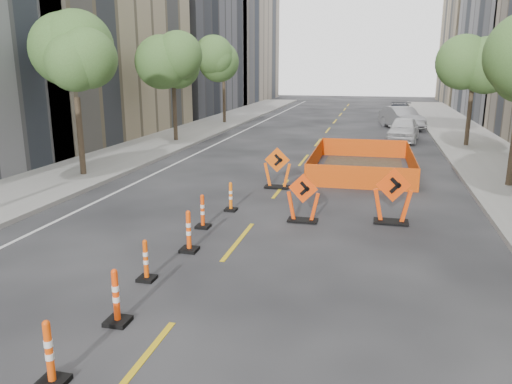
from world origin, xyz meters
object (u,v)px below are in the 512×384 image
(channelizer_3, at_px, (146,260))
(channelizer_4, at_px, (189,231))
(channelizer_2, at_px, (116,297))
(chevron_sign_left, at_px, (277,168))
(parked_car_mid, at_px, (401,118))
(channelizer_5, at_px, (203,211))
(channelizer_1, at_px, (49,353))
(chevron_sign_right, at_px, (393,196))
(parked_car_near, at_px, (403,129))
(parked_car_far, at_px, (399,112))
(chevron_sign_center, at_px, (303,198))
(channelizer_6, at_px, (231,196))

(channelizer_3, height_order, channelizer_4, channelizer_4)
(channelizer_2, distance_m, chevron_sign_left, 10.83)
(parked_car_mid, bearing_deg, channelizer_5, -126.55)
(channelizer_1, height_order, channelizer_5, channelizer_1)
(channelizer_5, distance_m, chevron_sign_right, 5.57)
(channelizer_1, height_order, channelizer_4, channelizer_4)
(parked_car_near, height_order, parked_car_far, parked_car_near)
(channelizer_5, relative_size, chevron_sign_left, 0.63)
(channelizer_3, bearing_deg, channelizer_5, 90.33)
(channelizer_1, xyz_separation_m, chevron_sign_center, (2.41, 8.68, 0.22))
(chevron_sign_left, height_order, parked_car_mid, parked_car_mid)
(parked_car_near, bearing_deg, parked_car_far, 96.10)
(channelizer_1, height_order, chevron_sign_center, chevron_sign_center)
(chevron_sign_left, xyz_separation_m, parked_car_near, (5.17, 13.68, -0.05))
(chevron_sign_right, bearing_deg, parked_car_far, 75.41)
(channelizer_2, relative_size, parked_car_far, 0.21)
(channelizer_5, height_order, parked_car_far, parked_car_far)
(channelizer_1, relative_size, channelizer_2, 0.99)
(channelizer_2, bearing_deg, parked_car_mid, 78.81)
(channelizer_1, relative_size, channelizer_5, 1.06)
(channelizer_4, distance_m, channelizer_6, 3.72)
(chevron_sign_right, bearing_deg, channelizer_6, 166.11)
(chevron_sign_left, bearing_deg, chevron_sign_center, -74.78)
(channelizer_4, bearing_deg, parked_car_near, 73.84)
(chevron_sign_center, height_order, parked_car_mid, parked_car_mid)
(chevron_sign_left, distance_m, parked_car_far, 26.09)
(channelizer_3, xyz_separation_m, channelizer_5, (-0.02, 3.72, 0.03))
(channelizer_4, height_order, parked_car_far, parked_car_far)
(channelizer_1, height_order, channelizer_2, channelizer_2)
(channelizer_6, height_order, parked_car_far, parked_car_far)
(chevron_sign_left, distance_m, chevron_sign_center, 4.27)
(chevron_sign_left, bearing_deg, parked_car_far, 71.85)
(channelizer_5, relative_size, chevron_sign_center, 0.67)
(channelizer_2, relative_size, channelizer_6, 1.12)
(channelizer_2, xyz_separation_m, channelizer_6, (-0.05, 7.43, -0.06))
(channelizer_6, xyz_separation_m, chevron_sign_right, (4.99, -0.14, 0.37))
(chevron_sign_center, bearing_deg, chevron_sign_left, 119.73)
(channelizer_5, distance_m, chevron_sign_left, 5.36)
(channelizer_4, xyz_separation_m, parked_car_mid, (6.15, 27.13, 0.26))
(channelizer_3, bearing_deg, channelizer_1, -85.70)
(channelizer_4, distance_m, channelizer_5, 1.88)
(channelizer_6, distance_m, chevron_sign_right, 5.01)
(channelizer_5, relative_size, channelizer_6, 1.05)
(chevron_sign_left, height_order, chevron_sign_right, chevron_sign_right)
(channelizer_6, bearing_deg, channelizer_4, -89.94)
(channelizer_1, bearing_deg, channelizer_2, 88.81)
(parked_car_mid, bearing_deg, channelizer_6, -126.97)
(channelizer_4, bearing_deg, channelizer_5, 99.01)
(channelizer_4, xyz_separation_m, channelizer_5, (-0.29, 1.86, -0.04))
(channelizer_3, height_order, parked_car_near, parked_car_near)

